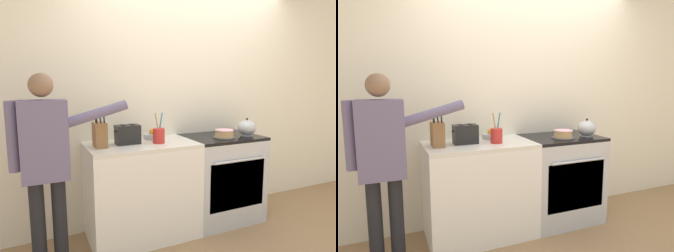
{
  "view_description": "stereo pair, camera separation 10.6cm",
  "coord_description": "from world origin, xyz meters",
  "views": [
    {
      "loc": [
        -1.57,
        -2.28,
        1.49
      ],
      "look_at": [
        -0.39,
        0.26,
        1.06
      ],
      "focal_mm": 32.0,
      "sensor_mm": 36.0,
      "label": 1
    },
    {
      "loc": [
        -1.48,
        -2.33,
        1.49
      ],
      "look_at": [
        -0.39,
        0.26,
        1.06
      ],
      "focal_mm": 32.0,
      "sensor_mm": 36.0,
      "label": 2
    }
  ],
  "objects": [
    {
      "name": "utensil_crock",
      "position": [
        -0.5,
        0.24,
        0.99
      ],
      "size": [
        0.11,
        0.11,
        0.29
      ],
      "color": "red",
      "rests_on": "counter_cabinet"
    },
    {
      "name": "tea_kettle",
      "position": [
        0.51,
        0.21,
        0.99
      ],
      "size": [
        0.23,
        0.19,
        0.19
      ],
      "color": "#B7BABF",
      "rests_on": "stove_range"
    },
    {
      "name": "knife_block",
      "position": [
        -1.03,
        0.3,
        1.02
      ],
      "size": [
        0.1,
        0.17,
        0.31
      ],
      "color": "olive",
      "rests_on": "counter_cabinet"
    },
    {
      "name": "counter_cabinet",
      "position": [
        -0.65,
        0.29,
        0.46
      ],
      "size": [
        1.01,
        0.59,
        0.91
      ],
      "color": "white",
      "rests_on": "ground_plane"
    },
    {
      "name": "ground_plane",
      "position": [
        0.0,
        0.0,
        0.0
      ],
      "size": [
        16.0,
        16.0,
        0.0
      ],
      "primitive_type": "plane",
      "color": "#93704C"
    },
    {
      "name": "stove_range",
      "position": [
        0.25,
        0.29,
        0.46
      ],
      "size": [
        0.79,
        0.62,
        0.91
      ],
      "color": "#B7BABF",
      "rests_on": "ground_plane"
    },
    {
      "name": "fruit_bowl",
      "position": [
        -0.46,
        0.45,
        0.96
      ],
      "size": [
        0.21,
        0.21,
        0.11
      ],
      "color": "#B7BABF",
      "rests_on": "counter_cabinet"
    },
    {
      "name": "toaster",
      "position": [
        -0.77,
        0.32,
        1.0
      ],
      "size": [
        0.23,
        0.14,
        0.18
      ],
      "color": "black",
      "rests_on": "counter_cabinet"
    },
    {
      "name": "person_baker",
      "position": [
        -1.48,
        0.11,
        0.92
      ],
      "size": [
        0.9,
        0.2,
        1.55
      ],
      "rotation": [
        0.0,
        0.0,
        0.14
      ],
      "color": "black",
      "rests_on": "ground_plane"
    },
    {
      "name": "layer_cake",
      "position": [
        0.21,
        0.19,
        0.95
      ],
      "size": [
        0.23,
        0.23,
        0.08
      ],
      "color": "#4C4C51",
      "rests_on": "stove_range"
    },
    {
      "name": "wall_back",
      "position": [
        0.0,
        0.61,
        1.3
      ],
      "size": [
        8.0,
        0.04,
        2.6
      ],
      "color": "silver",
      "rests_on": "ground_plane"
    }
  ]
}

